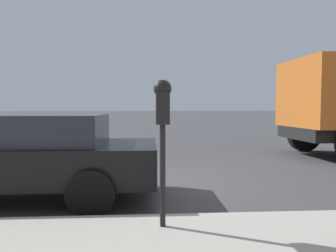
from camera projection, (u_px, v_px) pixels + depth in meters
name	position (u px, v px, depth m)	size (l,w,h in m)	color
ground_plane	(136.00, 185.00, 6.08)	(220.00, 220.00, 0.00)	#424244
parking_meter	(163.00, 115.00, 3.44)	(0.21, 0.19, 1.56)	black
car_black	(11.00, 154.00, 5.05)	(2.00, 4.58, 1.33)	black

